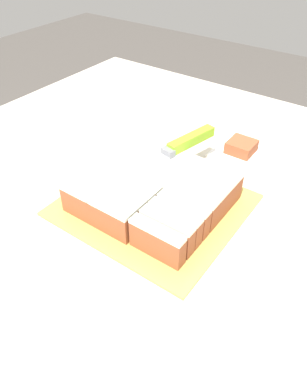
% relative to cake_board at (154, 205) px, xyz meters
% --- Properties ---
extents(countertop, '(1.40, 1.10, 0.94)m').
position_rel_cake_board_xyz_m(countertop, '(-0.08, 0.08, -0.47)').
color(countertop, beige).
rests_on(countertop, ground_plane).
extents(cake_board, '(0.31, 0.34, 0.01)m').
position_rel_cake_board_xyz_m(cake_board, '(0.00, 0.00, 0.00)').
color(cake_board, gold).
rests_on(cake_board, countertop).
extents(cake, '(0.24, 0.27, 0.06)m').
position_rel_cake_board_xyz_m(cake, '(0.00, 0.00, 0.03)').
color(cake, '#994C2D').
rests_on(cake, cake_board).
extents(knife, '(0.34, 0.10, 0.02)m').
position_rel_cake_board_xyz_m(knife, '(0.11, 0.02, 0.07)').
color(knife, silver).
rests_on(knife, cake).
extents(paper_napkin, '(0.12, 0.12, 0.01)m').
position_rel_cake_board_xyz_m(paper_napkin, '(0.28, -0.06, 0.00)').
color(paper_napkin, white).
rests_on(paper_napkin, countertop).
extents(brownie, '(0.06, 0.06, 0.03)m').
position_rel_cake_board_xyz_m(brownie, '(0.28, -0.06, 0.02)').
color(brownie, '#994C2D').
rests_on(brownie, paper_napkin).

